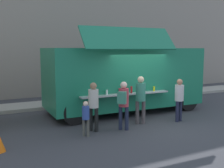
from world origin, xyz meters
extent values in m
plane|color=#38383D|center=(0.00, 0.00, 0.00)|extent=(60.00, 60.00, 0.00)
cube|color=#9E998E|center=(-3.97, 4.42, 0.07)|extent=(28.00, 1.60, 0.15)
cube|color=gray|center=(-2.97, 8.32, 4.10)|extent=(32.00, 2.40, 8.19)
cube|color=#1A7351|center=(0.03, 1.82, 1.52)|extent=(6.66, 2.65, 2.44)
cube|color=#1A7351|center=(-0.67, 0.23, 3.10)|extent=(3.65, 0.90, 0.84)
cube|color=black|center=(-0.66, 0.67, 1.82)|extent=(3.45, 0.20, 1.10)
cube|color=#B7B7BC|center=(-0.67, 0.45, 1.02)|extent=(3.64, 0.45, 0.05)
cylinder|color=yellow|center=(-1.93, 0.45, 1.14)|extent=(0.08, 0.08, 0.19)
cylinder|color=silver|center=(-1.44, 0.52, 1.14)|extent=(0.08, 0.08, 0.18)
cylinder|color=red|center=(-0.91, 0.51, 1.15)|extent=(0.08, 0.08, 0.21)
cylinder|color=red|center=(-0.43, 0.46, 1.17)|extent=(0.07, 0.07, 0.25)
cylinder|color=silver|center=(0.12, 0.45, 1.17)|extent=(0.08, 0.08, 0.24)
cylinder|color=yellow|center=(0.62, 0.46, 1.14)|extent=(0.07, 0.07, 0.19)
cube|color=black|center=(3.28, 1.73, 1.96)|extent=(0.14, 2.09, 1.08)
cylinder|color=black|center=(2.66, 2.83, 0.45)|extent=(0.90, 0.28, 0.90)
cylinder|color=black|center=(2.60, 0.66, 0.45)|extent=(0.90, 0.28, 0.90)
cylinder|color=black|center=(-2.53, 2.97, 0.45)|extent=(0.90, 0.28, 0.90)
cylinder|color=black|center=(-2.59, 0.81, 0.45)|extent=(0.90, 0.28, 0.90)
cylinder|color=#2B6536|center=(4.38, 4.12, 0.45)|extent=(0.60, 0.60, 0.91)
cylinder|color=#4B4444|center=(-0.53, -0.13, 0.43)|extent=(0.14, 0.14, 0.85)
cylinder|color=#4B4444|center=(-0.33, -0.22, 0.43)|extent=(0.14, 0.14, 0.85)
cylinder|color=#338168|center=(-0.43, -0.17, 1.18)|extent=(0.35, 0.35, 0.64)
sphere|color=#D1AD8A|center=(-0.43, -0.17, 1.62)|extent=(0.24, 0.24, 0.24)
cylinder|color=#1E2439|center=(-1.42, -0.47, 0.40)|extent=(0.13, 0.13, 0.80)
cylinder|color=#1E2439|center=(-1.26, -0.62, 0.40)|extent=(0.13, 0.13, 0.80)
cylinder|color=#B53843|center=(-1.34, -0.54, 1.11)|extent=(0.33, 0.33, 0.61)
sphere|color=beige|center=(-1.34, -0.54, 1.53)|extent=(0.23, 0.23, 0.23)
cube|color=#347F65|center=(-1.52, -0.73, 1.14)|extent=(0.32, 0.32, 0.39)
cylinder|color=black|center=(-2.37, -0.15, 0.40)|extent=(0.13, 0.13, 0.80)
cylinder|color=black|center=(-2.24, -0.33, 0.40)|extent=(0.13, 0.13, 0.80)
cylinder|color=beige|center=(-2.31, -0.24, 1.10)|extent=(0.33, 0.33, 0.60)
sphere|color=#976D50|center=(-2.31, -0.24, 1.52)|extent=(0.22, 0.22, 0.22)
cube|color=brown|center=(-2.46, -0.03, 0.85)|extent=(0.23, 0.24, 0.23)
cylinder|color=#20233A|center=(0.93, -0.59, 0.39)|extent=(0.13, 0.13, 0.79)
cylinder|color=#20233A|center=(1.14, -0.53, 0.39)|extent=(0.13, 0.13, 0.79)
cylinder|color=silver|center=(1.03, -0.56, 1.09)|extent=(0.33, 0.33, 0.60)
sphere|color=#A26B50|center=(1.03, -0.56, 1.50)|extent=(0.22, 0.22, 0.22)
cylinder|color=#4C4B43|center=(-2.79, -0.57, 0.27)|extent=(0.09, 0.09, 0.55)
cylinder|color=#4C4B43|center=(-2.69, -0.68, 0.27)|extent=(0.09, 0.09, 0.55)
cylinder|color=#2E4894|center=(-2.74, -0.63, 0.76)|extent=(0.23, 0.23, 0.41)
sphere|color=beige|center=(-2.74, -0.63, 1.04)|extent=(0.15, 0.15, 0.15)
camera|label=1|loc=(-5.81, -8.34, 2.71)|focal=43.90mm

